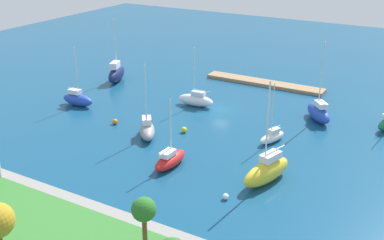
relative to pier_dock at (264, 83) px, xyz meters
name	(u,v)px	position (x,y,z in m)	size (l,w,h in m)	color
water	(221,109)	(1.18, 15.28, -0.30)	(160.00, 160.00, 0.00)	navy
pier_dock	(264,83)	(0.00, 0.00, 0.00)	(22.20, 3.04, 0.59)	#997A56
breakwater	(72,208)	(1.18, 49.11, 0.29)	(66.95, 3.01, 1.17)	gray
shoreline_park	(29,237)	(1.18, 54.81, 0.31)	(47.04, 11.51, 1.22)	#387A33
park_tree_east	(144,211)	(-9.59, 51.39, 4.78)	(2.16, 2.16, 5.07)	brown
sailboat_blue_along_channel	(78,99)	(22.16, 25.33, 0.82)	(5.80, 2.22, 9.72)	#2347B2
sailboat_white_center_basin	(196,100)	(5.45, 15.86, 0.78)	(6.19, 2.40, 9.68)	white
sailboat_yellow_east_end	(267,171)	(-13.65, 33.28, 1.17)	(4.15, 7.89, 12.22)	yellow
sailboat_gray_outer_mooring	(147,129)	(5.33, 29.78, 0.79)	(5.07, 5.79, 10.50)	gray
sailboat_navy_lone_north	(116,73)	(24.82, 11.87, 1.24)	(4.62, 7.44, 11.51)	#141E4C
sailboat_blue_mid_basin	(319,112)	(-13.52, 12.12, 1.02)	(5.78, 6.27, 11.97)	#2347B2
sailboat_white_near_pier	(272,137)	(-10.30, 22.79, 0.49)	(2.82, 4.87, 8.51)	white
sailboat_red_lone_south	(170,159)	(-2.07, 35.57, 0.63)	(2.20, 5.82, 8.62)	red
mooring_buoy_orange	(115,122)	(12.05, 28.48, 0.10)	(0.80, 0.80, 0.80)	orange
mooring_buoy_yellow	(184,130)	(1.67, 25.98, 0.11)	(0.82, 0.82, 0.82)	yellow
mooring_buoy_white	(226,197)	(-11.28, 38.96, 0.04)	(0.68, 0.68, 0.68)	white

